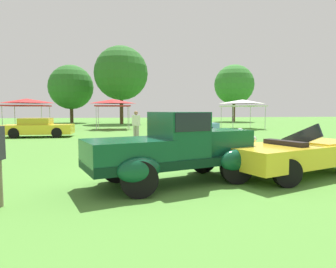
% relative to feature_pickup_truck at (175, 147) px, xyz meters
% --- Properties ---
extents(ground_plane, '(120.00, 120.00, 0.00)m').
position_rel_feature_pickup_truck_xyz_m(ground_plane, '(-0.03, 0.33, -0.86)').
color(ground_plane, '#4C8433').
extents(feature_pickup_truck, '(4.39, 2.75, 1.70)m').
position_rel_feature_pickup_truck_xyz_m(feature_pickup_truck, '(0.00, 0.00, 0.00)').
color(feature_pickup_truck, black).
rests_on(feature_pickup_truck, ground_plane).
extents(neighbor_convertible, '(4.53, 3.04, 1.40)m').
position_rel_feature_pickup_truck_xyz_m(neighbor_convertible, '(3.45, 0.39, -0.28)').
color(neighbor_convertible, yellow).
rests_on(neighbor_convertible, ground_plane).
extents(show_car_yellow, '(4.24, 1.79, 1.22)m').
position_rel_feature_pickup_truck_xyz_m(show_car_yellow, '(-6.39, 13.34, -0.26)').
color(show_car_yellow, yellow).
rests_on(show_car_yellow, ground_plane).
extents(show_car_skyblue, '(4.74, 2.79, 1.22)m').
position_rel_feature_pickup_truck_xyz_m(show_car_skyblue, '(3.48, 13.66, -0.26)').
color(show_car_skyblue, '#669EDB').
rests_on(show_car_skyblue, ground_plane).
extents(spectator_near_truck, '(0.46, 0.44, 1.69)m').
position_rel_feature_pickup_truck_xyz_m(spectator_near_truck, '(-0.32, 9.93, 0.05)').
color(spectator_near_truck, '#9E998E').
rests_on(spectator_near_truck, ground_plane).
extents(canopy_tent_left_field, '(3.33, 3.33, 2.71)m').
position_rel_feature_pickup_truck_xyz_m(canopy_tent_left_field, '(-8.97, 20.29, 1.56)').
color(canopy_tent_left_field, '#B7B7BC').
rests_on(canopy_tent_left_field, ground_plane).
extents(canopy_tent_center_field, '(3.08, 3.08, 2.71)m').
position_rel_feature_pickup_truck_xyz_m(canopy_tent_center_field, '(-1.75, 20.44, 1.56)').
color(canopy_tent_center_field, '#B7B7BC').
rests_on(canopy_tent_center_field, ground_plane).
extents(canopy_tent_right_field, '(3.38, 3.38, 2.71)m').
position_rel_feature_pickup_truck_xyz_m(canopy_tent_right_field, '(10.17, 19.37, 1.56)').
color(canopy_tent_right_field, '#B7B7BC').
rests_on(canopy_tent_right_field, ground_plane).
extents(treeline_far_left, '(5.87, 5.87, 7.70)m').
position_rel_feature_pickup_truck_xyz_m(treeline_far_left, '(-7.43, 34.64, 3.89)').
color(treeline_far_left, '#47331E').
rests_on(treeline_far_left, ground_plane).
extents(treeline_mid_left, '(6.61, 6.61, 9.56)m').
position_rel_feature_pickup_truck_xyz_m(treeline_mid_left, '(-0.85, 30.59, 5.38)').
color(treeline_mid_left, '#47331E').
rests_on(treeline_mid_left, ground_plane).
extents(treeline_center, '(5.85, 5.85, 8.40)m').
position_rel_feature_pickup_truck_xyz_m(treeline_center, '(15.75, 35.21, 4.60)').
color(treeline_center, brown).
rests_on(treeline_center, ground_plane).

